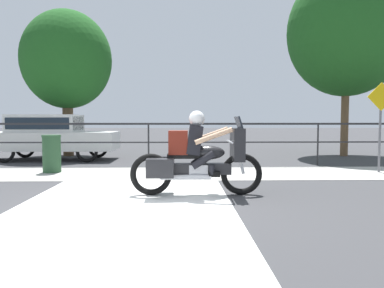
% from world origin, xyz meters
% --- Properties ---
extents(ground_plane, '(120.00, 120.00, 0.00)m').
position_xyz_m(ground_plane, '(0.00, 0.00, 0.00)').
color(ground_plane, '#38383A').
extents(sidewalk_band, '(44.00, 2.40, 0.01)m').
position_xyz_m(sidewalk_band, '(0.00, 3.40, 0.01)').
color(sidewalk_band, '#A8A59E').
rests_on(sidewalk_band, ground).
extents(crosswalk_band, '(3.45, 6.00, 0.01)m').
position_xyz_m(crosswalk_band, '(0.08, -0.20, 0.00)').
color(crosswalk_band, silver).
rests_on(crosswalk_band, ground).
extents(fence_railing, '(36.00, 0.05, 1.29)m').
position_xyz_m(fence_railing, '(0.00, 5.01, 1.01)').
color(fence_railing, '#232326').
rests_on(fence_railing, ground).
extents(motorcycle, '(2.42, 0.76, 1.54)m').
position_xyz_m(motorcycle, '(1.26, 0.64, 0.70)').
color(motorcycle, black).
rests_on(motorcycle, ground).
extents(parked_car, '(4.27, 1.75, 1.56)m').
position_xyz_m(parked_car, '(-3.50, 6.79, 0.90)').
color(parked_car, silver).
rests_on(parked_car, ground).
extents(trash_bin, '(0.48, 0.48, 0.99)m').
position_xyz_m(trash_bin, '(-2.41, 3.67, 0.50)').
color(trash_bin, '#284C2D').
rests_on(trash_bin, ground).
extents(street_sign, '(0.74, 0.06, 2.35)m').
position_xyz_m(street_sign, '(6.17, 3.47, 1.49)').
color(street_sign, slate).
rests_on(street_sign, ground).
extents(tree_behind_sign, '(4.42, 4.42, 7.13)m').
position_xyz_m(tree_behind_sign, '(7.21, 7.97, 4.69)').
color(tree_behind_sign, brown).
rests_on(tree_behind_sign, ground).
extents(tree_behind_car, '(3.37, 3.37, 5.52)m').
position_xyz_m(tree_behind_car, '(-3.38, 8.35, 3.65)').
color(tree_behind_car, brown).
rests_on(tree_behind_car, ground).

